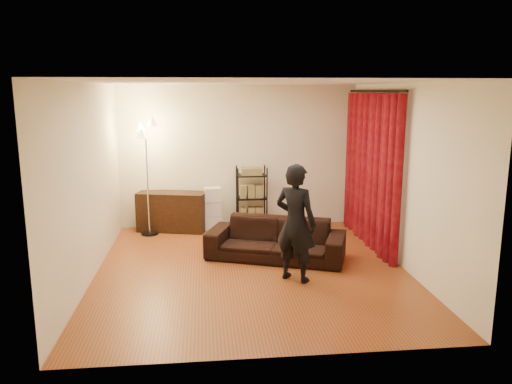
{
  "coord_description": "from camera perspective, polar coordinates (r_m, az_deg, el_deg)",
  "views": [
    {
      "loc": [
        -0.67,
        -6.96,
        2.59
      ],
      "look_at": [
        0.1,
        0.3,
        1.1
      ],
      "focal_mm": 35.0,
      "sensor_mm": 36.0,
      "label": 1
    }
  ],
  "objects": [
    {
      "name": "wall_front",
      "position": [
        4.68,
        2.4,
        -3.86
      ],
      "size": [
        5.0,
        0.0,
        5.0
      ],
      "primitive_type": "plane",
      "rotation": [
        -1.57,
        0.0,
        0.0
      ],
      "color": "beige",
      "rests_on": "ground"
    },
    {
      "name": "curtain_rod",
      "position": [
        8.56,
        13.44,
        11.16
      ],
      "size": [
        0.04,
        2.65,
        0.04
      ],
      "primitive_type": "cylinder",
      "rotation": [
        1.57,
        0.0,
        0.0
      ],
      "color": "black",
      "rests_on": "wall_right"
    },
    {
      "name": "floor",
      "position": [
        7.46,
        -0.53,
        -8.79
      ],
      "size": [
        5.0,
        5.0,
        0.0
      ],
      "primitive_type": "plane",
      "color": "brown",
      "rests_on": "ground"
    },
    {
      "name": "wall_left",
      "position": [
        7.24,
        -18.56,
        1.07
      ],
      "size": [
        0.0,
        5.0,
        5.0
      ],
      "primitive_type": "plane",
      "rotation": [
        1.57,
        0.0,
        1.57
      ],
      "color": "beige",
      "rests_on": "ground"
    },
    {
      "name": "curtain",
      "position": [
        8.66,
        12.91,
        2.51
      ],
      "size": [
        0.22,
        2.65,
        2.55
      ],
      "primitive_type": null,
      "color": "maroon",
      "rests_on": "ground"
    },
    {
      "name": "person",
      "position": [
        6.83,
        4.53,
        -3.54
      ],
      "size": [
        0.71,
        0.68,
        1.64
      ],
      "primitive_type": "imported",
      "rotation": [
        0.0,
        0.0,
        2.48
      ],
      "color": "black",
      "rests_on": "ground"
    },
    {
      "name": "wire_shelf",
      "position": [
        9.44,
        -0.51,
        -0.66
      ],
      "size": [
        0.55,
        0.39,
        1.19
      ],
      "primitive_type": null,
      "rotation": [
        0.0,
        0.0,
        0.03
      ],
      "color": "black",
      "rests_on": "ground"
    },
    {
      "name": "floor_lamp",
      "position": [
        9.15,
        -12.32,
        1.52
      ],
      "size": [
        0.5,
        0.5,
        2.08
      ],
      "primitive_type": null,
      "rotation": [
        0.0,
        0.0,
        -0.43
      ],
      "color": "silver",
      "rests_on": "ground"
    },
    {
      "name": "storage_boxes",
      "position": [
        9.45,
        -4.9,
        -1.88
      ],
      "size": [
        0.33,
        0.26,
        0.81
      ],
      "primitive_type": null,
      "rotation": [
        0.0,
        0.0,
        -0.01
      ],
      "color": "silver",
      "rests_on": "ground"
    },
    {
      "name": "media_cabinet",
      "position": [
        9.47,
        -9.58,
        -2.21
      ],
      "size": [
        1.33,
        0.75,
        0.73
      ],
      "primitive_type": "cube",
      "rotation": [
        0.0,
        0.0,
        -0.24
      ],
      "color": "black",
      "rests_on": "ground"
    },
    {
      "name": "sofa",
      "position": [
        7.82,
        2.27,
        -5.44
      ],
      "size": [
        2.27,
        1.5,
        0.62
      ],
      "primitive_type": "imported",
      "rotation": [
        0.0,
        0.0,
        -0.35
      ],
      "color": "black",
      "rests_on": "ground"
    },
    {
      "name": "ceiling",
      "position": [
        6.99,
        -0.57,
        12.44
      ],
      "size": [
        5.0,
        5.0,
        0.0
      ],
      "primitive_type": "plane",
      "rotation": [
        3.14,
        0.0,
        0.0
      ],
      "color": "white",
      "rests_on": "ground"
    },
    {
      "name": "wall_right",
      "position": [
        7.65,
        16.49,
        1.73
      ],
      "size": [
        0.0,
        5.0,
        5.0
      ],
      "primitive_type": "plane",
      "rotation": [
        1.57,
        0.0,
        -1.57
      ],
      "color": "beige",
      "rests_on": "ground"
    },
    {
      "name": "wall_back",
      "position": [
        9.56,
        -1.99,
        4.08
      ],
      "size": [
        5.0,
        0.0,
        5.0
      ],
      "primitive_type": "plane",
      "rotation": [
        1.57,
        0.0,
        0.0
      ],
      "color": "beige",
      "rests_on": "ground"
    }
  ]
}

